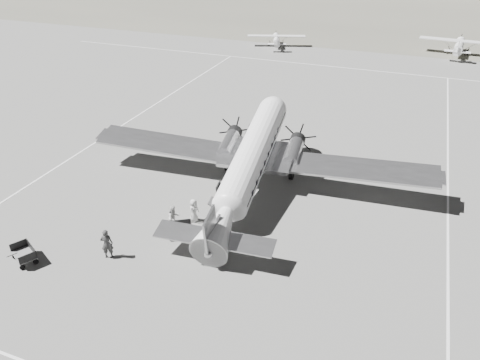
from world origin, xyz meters
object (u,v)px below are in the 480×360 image
light_plane_right (459,47)px  light_plane_left (276,41)px  ground_crew (107,244)px  passenger (194,210)px  ramp_agent (174,218)px  baggage_cart_near (180,230)px  dc3_airliner (250,163)px  baggage_cart_far (24,254)px

light_plane_right → light_plane_left: bearing=-165.6°
ground_crew → passenger: 6.18m
light_plane_right → ramp_agent: 57.86m
baggage_cart_near → ground_crew: bearing=-162.8°
dc3_airliner → ramp_agent: 6.98m
dc3_airliner → light_plane_left: (-11.74, 44.20, -1.59)m
ramp_agent → passenger: 1.56m
baggage_cart_near → ground_crew: size_ratio=0.84×
light_plane_right → ground_crew: bearing=-104.6°
light_plane_right → baggage_cart_near: 58.17m
light_plane_left → light_plane_right: light_plane_right is taller
baggage_cart_far → ramp_agent: 9.12m
light_plane_left → baggage_cart_far: bearing=-106.8°
light_plane_left → light_plane_right: bearing=-8.9°
ramp_agent → light_plane_right: bearing=8.3°
passenger → baggage_cart_far: bearing=150.0°
ground_crew → ramp_agent: ground_crew is taller
baggage_cart_near → ramp_agent: ramp_agent is taller
light_plane_left → ramp_agent: 51.01m
light_plane_left → ramp_agent: (8.71, -50.26, -0.06)m
light_plane_right → baggage_cart_far: 65.94m
baggage_cart_near → ground_crew: ground_crew is taller
light_plane_right → baggage_cart_near: light_plane_right is taller
baggage_cart_near → passenger: 1.92m
dc3_airliner → passenger: bearing=-120.2°
light_plane_left → ground_crew: (6.38, -54.26, 0.03)m
ramp_agent → dc3_airliner: bearing=-0.0°
dc3_airliner → light_plane_left: bearing=100.2°
dc3_airliner → ramp_agent: size_ratio=14.84×
light_plane_left → ground_crew: 54.63m
dc3_airliner → ramp_agent: bearing=-121.2°
light_plane_right → passenger: light_plane_right is taller
ground_crew → ramp_agent: (2.33, 3.99, -0.09)m
baggage_cart_far → ground_crew: 4.92m
light_plane_left → baggage_cart_near: light_plane_left is taller
baggage_cart_near → passenger: size_ratio=0.99×
baggage_cart_far → ramp_agent: size_ratio=0.97×
passenger → ramp_agent: bearing=165.3°
light_plane_right → baggage_cart_near: size_ratio=7.02×
light_plane_right → ground_crew: (-20.41, -58.96, -0.22)m
light_plane_left → passenger: size_ratio=5.50×
dc3_airliner → baggage_cart_near: dc3_airliner is taller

